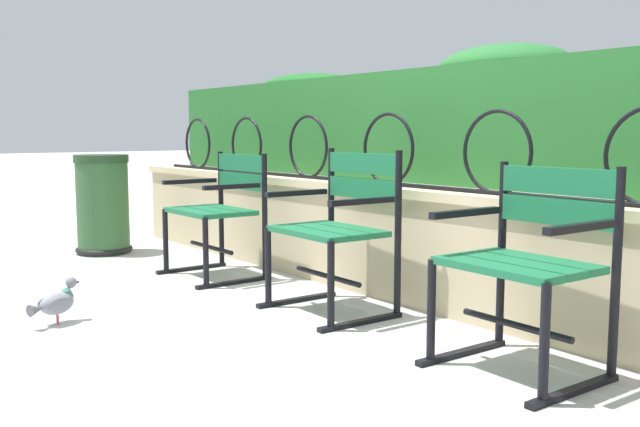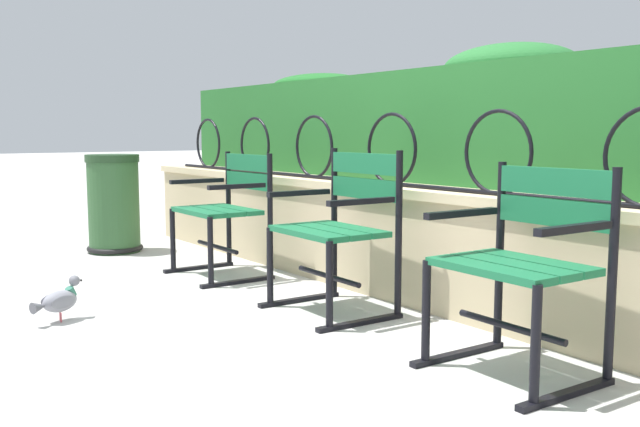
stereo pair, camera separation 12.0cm
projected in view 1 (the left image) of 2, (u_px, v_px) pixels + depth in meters
name	position (u px, v px, depth m)	size (l,w,h in m)	color
ground_plane	(310.00, 322.00, 3.55)	(60.00, 60.00, 0.00)	#B7B5AF
stone_wall	(419.00, 243.00, 3.98)	(6.41, 0.41, 0.65)	#C6B289
iron_arch_fence	(391.00, 153.00, 4.01)	(5.89, 0.02, 0.42)	black
hedge_row	(486.00, 120.00, 4.19)	(6.28, 0.68, 0.81)	#236028
park_chair_left	(221.00, 208.00, 4.65)	(0.62, 0.53, 0.82)	#19663D
park_chair_centre	(339.00, 225.00, 3.73)	(0.63, 0.54, 0.87)	#19663D
park_chair_right	(529.00, 259.00, 2.79)	(0.61, 0.54, 0.83)	#19663D
pigeon_near_chairs	(56.00, 302.00, 3.50)	(0.16, 0.28, 0.22)	gray
trash_bin	(103.00, 206.00, 5.54)	(0.44, 0.44, 0.78)	#2D562D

